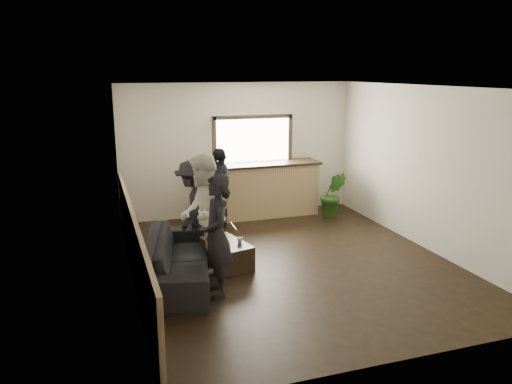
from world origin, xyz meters
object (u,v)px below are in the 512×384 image
object	(u,v)px
cup_a	(219,237)
person_d	(220,189)
sofa	(177,259)
person_c	(193,208)
potted_plant	(333,194)
person_a	(217,236)
person_b	(203,214)
coffee_table	(227,254)
bar_counter	(256,187)
cup_b	(240,240)

from	to	relation	value
cup_a	person_d	xyz separation A→B (m)	(0.47, 1.74, 0.35)
sofa	person_c	distance (m)	1.18
potted_plant	person_a	world-z (taller)	person_a
cup_a	person_a	world-z (taller)	person_a
person_d	person_b	bearing A→B (deg)	7.07
cup_a	person_b	distance (m)	0.58
coffee_table	person_d	bearing A→B (deg)	78.31
coffee_table	person_b	size ratio (longest dim) A/B	0.50
coffee_table	person_d	size ratio (longest dim) A/B	0.56
sofa	person_a	xyz separation A→B (m)	(0.45, -0.65, 0.52)
coffee_table	person_a	xyz separation A→B (m)	(-0.38, -0.95, 0.65)
potted_plant	person_b	size ratio (longest dim) A/B	0.53
sofa	person_c	size ratio (longest dim) A/B	1.43
potted_plant	person_a	bearing A→B (deg)	-137.91
bar_counter	cup_b	size ratio (longest dim) A/B	28.65
cup_a	potted_plant	distance (m)	3.49
coffee_table	potted_plant	size ratio (longest dim) A/B	0.94
coffee_table	person_b	bearing A→B (deg)	-170.62
person_c	person_d	xyz separation A→B (m)	(0.76, 1.18, -0.01)
sofa	cup_b	xyz separation A→B (m)	(1.02, 0.19, 0.11)
coffee_table	person_a	world-z (taller)	person_a
sofa	person_a	bearing A→B (deg)	-133.37
sofa	coffee_table	xyz separation A→B (m)	(0.83, 0.30, -0.14)
sofa	coffee_table	distance (m)	0.89
bar_counter	person_b	size ratio (longest dim) A/B	1.47
coffee_table	cup_b	xyz separation A→B (m)	(0.19, -0.11, 0.25)
cup_a	potted_plant	bearing A→B (deg)	32.26
coffee_table	cup_a	size ratio (longest dim) A/B	7.16
cup_a	bar_counter	bearing A→B (deg)	59.44
person_b	sofa	bearing A→B (deg)	-47.78
person_b	cup_a	bearing A→B (deg)	135.30
coffee_table	person_b	distance (m)	0.81
cup_a	person_a	xyz separation A→B (m)	(-0.29, -1.07, 0.40)
sofa	potted_plant	size ratio (longest dim) A/B	2.39
coffee_table	potted_plant	world-z (taller)	potted_plant
cup_b	person_a	distance (m)	1.10
person_b	person_c	xyz separation A→B (m)	(0.00, 0.74, -0.11)
cup_b	person_c	size ratio (longest dim) A/B	0.06
bar_counter	coffee_table	bearing A→B (deg)	-117.89
potted_plant	person_d	bearing A→B (deg)	-177.25
bar_counter	person_b	bearing A→B (deg)	-123.56
coffee_table	person_d	world-z (taller)	person_d
cup_a	cup_b	size ratio (longest dim) A/B	1.35
bar_counter	cup_b	xyz separation A→B (m)	(-1.15, -2.64, -0.19)
bar_counter	person_c	world-z (taller)	bar_counter
cup_b	potted_plant	distance (m)	3.39
coffee_table	person_c	size ratio (longest dim) A/B	0.56
sofa	potted_plant	xyz separation A→B (m)	(3.69, 2.28, 0.15)
cup_b	person_b	distance (m)	0.74
potted_plant	person_b	world-z (taller)	person_b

